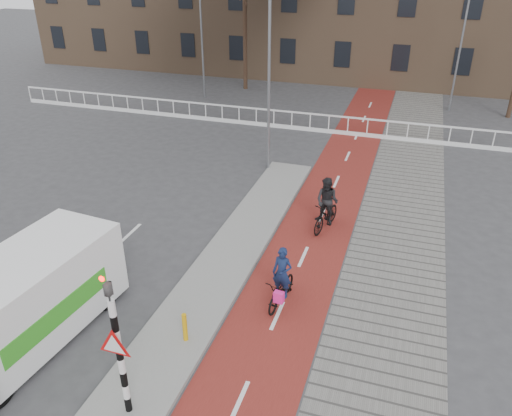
% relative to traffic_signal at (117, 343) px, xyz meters
% --- Properties ---
extents(ground, '(120.00, 120.00, 0.00)m').
position_rel_traffic_signal_xyz_m(ground, '(0.60, 2.02, -1.99)').
color(ground, '#38383A').
rests_on(ground, ground).
extents(bike_lane, '(2.50, 60.00, 0.01)m').
position_rel_traffic_signal_xyz_m(bike_lane, '(2.10, 12.02, -1.98)').
color(bike_lane, maroon).
rests_on(bike_lane, ground).
extents(sidewalk, '(3.00, 60.00, 0.01)m').
position_rel_traffic_signal_xyz_m(sidewalk, '(4.90, 12.02, -1.98)').
color(sidewalk, slate).
rests_on(sidewalk, ground).
extents(curb_island, '(1.80, 16.00, 0.12)m').
position_rel_traffic_signal_xyz_m(curb_island, '(-0.10, 6.02, -1.93)').
color(curb_island, gray).
rests_on(curb_island, ground).
extents(traffic_signal, '(0.80, 0.80, 3.68)m').
position_rel_traffic_signal_xyz_m(traffic_signal, '(0.00, 0.00, 0.00)').
color(traffic_signal, black).
rests_on(traffic_signal, curb_island).
extents(bollard, '(0.12, 0.12, 0.79)m').
position_rel_traffic_signal_xyz_m(bollard, '(0.23, 2.32, -1.48)').
color(bollard, '#D2990B').
rests_on(bollard, curb_island).
extents(cyclist_near, '(0.78, 1.70, 1.74)m').
position_rel_traffic_signal_xyz_m(cyclist_near, '(2.05, 4.58, -1.40)').
color(cyclist_near, black).
rests_on(cyclist_near, bike_lane).
extents(cyclist_far, '(0.95, 1.85, 1.91)m').
position_rel_traffic_signal_xyz_m(cyclist_far, '(2.41, 8.99, -1.19)').
color(cyclist_far, black).
rests_on(cyclist_far, bike_lane).
extents(van, '(2.57, 5.40, 2.25)m').
position_rel_traffic_signal_xyz_m(van, '(-3.50, 1.22, -0.81)').
color(van, white).
rests_on(van, ground).
extents(railing, '(28.00, 0.10, 0.99)m').
position_rel_traffic_signal_xyz_m(railing, '(-4.40, 19.02, -1.68)').
color(railing, silver).
rests_on(railing, ground).
extents(tree_mid, '(0.28, 0.28, 8.50)m').
position_rel_traffic_signal_xyz_m(tree_mid, '(-6.59, 26.39, 2.26)').
color(tree_mid, black).
rests_on(tree_mid, ground).
extents(streetlight_near, '(0.12, 0.12, 8.74)m').
position_rel_traffic_signal_xyz_m(streetlight_near, '(-1.00, 13.35, 2.38)').
color(streetlight_near, slate).
rests_on(streetlight_near, ground).
extents(streetlight_left, '(0.12, 0.12, 8.11)m').
position_rel_traffic_signal_xyz_m(streetlight_left, '(-8.37, 23.39, 2.07)').
color(streetlight_left, slate).
rests_on(streetlight_left, ground).
extents(streetlight_right, '(0.12, 0.12, 7.81)m').
position_rel_traffic_signal_xyz_m(streetlight_right, '(6.73, 25.31, 1.92)').
color(streetlight_right, slate).
rests_on(streetlight_right, ground).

